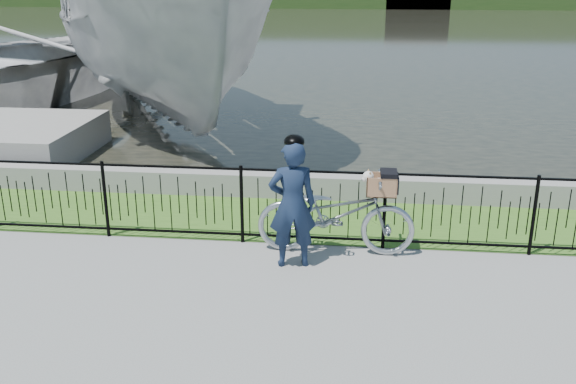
# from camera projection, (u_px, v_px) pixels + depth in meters

# --- Properties ---
(ground) EXTENTS (120.00, 120.00, 0.00)m
(ground) POSITION_uv_depth(u_px,v_px,m) (302.00, 299.00, 7.64)
(ground) COLOR gray
(ground) RESTS_ON ground
(grass_strip) EXTENTS (60.00, 2.00, 0.01)m
(grass_strip) POSITION_uv_depth(u_px,v_px,m) (316.00, 219.00, 10.08)
(grass_strip) COLOR #406C22
(grass_strip) RESTS_ON ground
(water) EXTENTS (120.00, 120.00, 0.00)m
(water) POSITION_uv_depth(u_px,v_px,m) (350.00, 33.00, 38.61)
(water) COLOR #29291F
(water) RESTS_ON ground
(quay_wall) EXTENTS (60.00, 0.30, 0.40)m
(quay_wall) POSITION_uv_depth(u_px,v_px,m) (320.00, 187.00, 10.96)
(quay_wall) COLOR gray
(quay_wall) RESTS_ON ground
(fence) EXTENTS (14.00, 0.06, 1.15)m
(fence) POSITION_uv_depth(u_px,v_px,m) (312.00, 207.00, 8.96)
(fence) COLOR black
(fence) RESTS_ON ground
(bicycle_rig) EXTENTS (2.15, 0.75, 1.22)m
(bicycle_rig) POSITION_uv_depth(u_px,v_px,m) (336.00, 214.00, 8.73)
(bicycle_rig) COLOR #A3A9AF
(bicycle_rig) RESTS_ON ground
(cyclist) EXTENTS (0.69, 0.52, 1.77)m
(cyclist) POSITION_uv_depth(u_px,v_px,m) (292.00, 203.00, 8.26)
(cyclist) COLOR #15223B
(cyclist) RESTS_ON ground
(boat_near) EXTENTS (9.55, 12.34, 6.31)m
(boat_near) POSITION_uv_depth(u_px,v_px,m) (161.00, 30.00, 15.39)
(boat_near) COLOR #A3A3A3
(boat_near) RESTS_ON water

